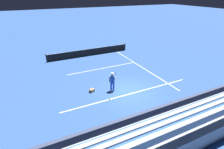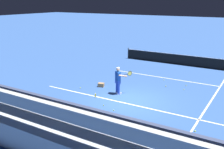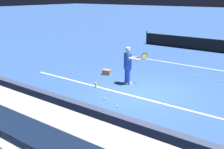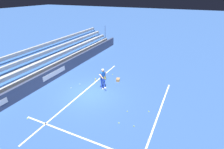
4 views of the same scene
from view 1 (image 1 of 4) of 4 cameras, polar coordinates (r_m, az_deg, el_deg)
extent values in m
plane|color=#2D5193|center=(15.44, 5.21, -5.36)|extent=(160.00, 160.00, 0.00)
cube|color=white|center=(15.08, 6.18, -6.23)|extent=(12.00, 0.10, 0.01)
cube|color=white|center=(20.46, 9.45, 2.54)|extent=(0.10, 12.00, 0.01)
cube|color=white|center=(19.80, -2.89, 2.07)|extent=(8.22, 0.10, 0.01)
cube|color=#384260|center=(12.39, 15.41, -12.05)|extent=(26.87, 0.24, 1.10)
cube|color=silver|center=(12.00, 12.12, -12.68)|extent=(2.80, 0.01, 0.44)
cube|color=silver|center=(15.76, 29.10, -5.63)|extent=(2.20, 0.01, 0.40)
cube|color=#9EA3A8|center=(11.46, 21.38, -16.69)|extent=(25.53, 2.40, 1.10)
cube|color=#2D5BAD|center=(11.46, 19.03, -12.14)|extent=(25.02, 0.40, 0.12)
cube|color=#9EA3A8|center=(11.23, 20.12, -12.29)|extent=(25.53, 0.24, 0.45)
cube|color=#2D5BAD|center=(10.79, 22.32, -12.41)|extent=(25.02, 0.40, 0.12)
cube|color=#9EA3A8|center=(10.57, 23.55, -12.55)|extent=(25.53, 0.24, 0.45)
cube|color=#2D5BAD|center=(10.16, 26.03, -12.66)|extent=(25.02, 0.40, 0.12)
cube|color=#9EA3A8|center=(9.95, 27.43, -12.81)|extent=(25.53, 0.24, 0.45)
cylinder|color=blue|center=(15.20, -0.29, -3.87)|extent=(0.15, 0.15, 0.88)
cylinder|color=blue|center=(15.18, 0.54, -3.90)|extent=(0.15, 0.15, 0.88)
cube|color=white|center=(15.45, -0.26, -5.03)|extent=(0.24, 0.30, 0.09)
cube|color=white|center=(15.43, 0.55, -5.06)|extent=(0.24, 0.30, 0.09)
cube|color=blue|center=(15.01, 0.13, -2.69)|extent=(0.40, 0.36, 0.20)
cube|color=#194CB2|center=(14.84, 0.13, -1.43)|extent=(0.42, 0.36, 0.58)
sphere|color=tan|center=(14.66, 0.14, 0.08)|extent=(0.21, 0.21, 0.21)
cylinder|color=white|center=(14.62, 0.14, 0.40)|extent=(0.20, 0.20, 0.05)
cylinder|color=tan|center=(14.88, -0.81, -1.54)|extent=(0.09, 0.09, 0.56)
cylinder|color=tan|center=(14.98, 1.12, -0.95)|extent=(0.37, 0.55, 0.24)
cylinder|color=black|center=(15.17, 1.18, -0.37)|extent=(0.18, 0.28, 0.03)
torus|color=black|center=(15.41, 1.25, 0.22)|extent=(0.18, 0.28, 0.31)
cylinder|color=#D6D14C|center=(15.41, 1.25, 0.22)|extent=(0.14, 0.24, 0.27)
cube|color=#A87F51|center=(15.29, -6.57, -5.19)|extent=(0.47, 0.40, 0.26)
sphere|color=#CCE533|center=(18.55, 2.06, 0.48)|extent=(0.07, 0.07, 0.07)
sphere|color=#CCE533|center=(13.96, 5.06, -8.93)|extent=(0.07, 0.07, 0.07)
sphere|color=#CCE533|center=(16.66, 21.33, -4.57)|extent=(0.07, 0.07, 0.07)
sphere|color=#CCE533|center=(19.74, 3.86, 2.06)|extent=(0.07, 0.07, 0.07)
sphere|color=#CCE533|center=(14.14, 8.67, -8.63)|extent=(0.07, 0.07, 0.07)
sphere|color=#CCE533|center=(19.37, -1.34, 1.63)|extent=(0.07, 0.07, 0.07)
sphere|color=#CCE533|center=(19.08, 5.52, 1.12)|extent=(0.07, 0.07, 0.07)
sphere|color=#CCE533|center=(14.28, -8.99, -8.28)|extent=(0.07, 0.07, 0.07)
cylinder|color=yellow|center=(14.10, -0.89, -8.04)|extent=(0.07, 0.07, 0.22)
cylinder|color=#33383D|center=(22.72, -20.67, 5.02)|extent=(0.09, 0.09, 1.07)
cylinder|color=#33383D|center=(25.88, 4.30, 9.05)|extent=(0.09, 0.09, 1.07)
cube|color=black|center=(23.74, -7.40, 7.15)|extent=(11.00, 0.02, 0.91)
cube|color=white|center=(23.60, -7.47, 8.26)|extent=(11.00, 0.04, 0.05)
camera|label=2|loc=(13.83, 69.26, -0.25)|focal=42.00mm
camera|label=3|loc=(12.81, 50.16, -2.05)|focal=42.00mm
camera|label=4|loc=(24.59, 19.02, 22.83)|focal=28.00mm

